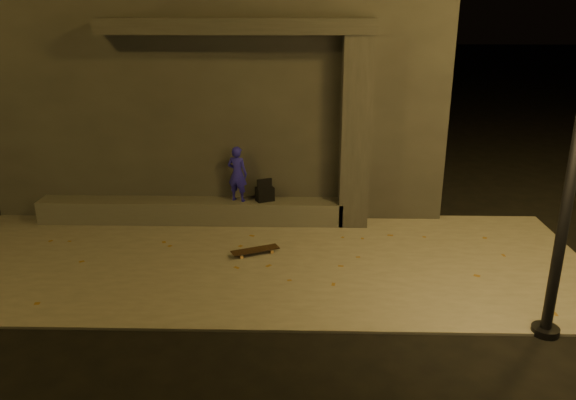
{
  "coord_description": "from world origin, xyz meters",
  "views": [
    {
      "loc": [
        0.69,
        -6.67,
        4.12
      ],
      "look_at": [
        0.48,
        2.0,
        1.11
      ],
      "focal_mm": 35.0,
      "sensor_mm": 36.0,
      "label": 1
    }
  ],
  "objects_px": {
    "column": "(355,134)",
    "skateboarder": "(237,174)",
    "skateboard": "(255,250)",
    "backpack": "(265,193)"
  },
  "relations": [
    {
      "from": "column",
      "to": "skateboarder",
      "type": "relative_size",
      "value": 3.29
    },
    {
      "from": "skateboarder",
      "to": "skateboard",
      "type": "distance_m",
      "value": 1.85
    },
    {
      "from": "skateboarder",
      "to": "backpack",
      "type": "relative_size",
      "value": 2.31
    },
    {
      "from": "skateboarder",
      "to": "backpack",
      "type": "height_order",
      "value": "skateboarder"
    },
    {
      "from": "column",
      "to": "skateboard",
      "type": "relative_size",
      "value": 4.24
    },
    {
      "from": "skateboarder",
      "to": "skateboard",
      "type": "height_order",
      "value": "skateboarder"
    },
    {
      "from": "backpack",
      "to": "skateboard",
      "type": "height_order",
      "value": "backpack"
    },
    {
      "from": "backpack",
      "to": "skateboard",
      "type": "bearing_deg",
      "value": -117.63
    },
    {
      "from": "column",
      "to": "skateboard",
      "type": "xyz_separation_m",
      "value": [
        -1.8,
        -1.54,
        -1.72
      ]
    },
    {
      "from": "column",
      "to": "skateboarder",
      "type": "height_order",
      "value": "column"
    }
  ]
}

